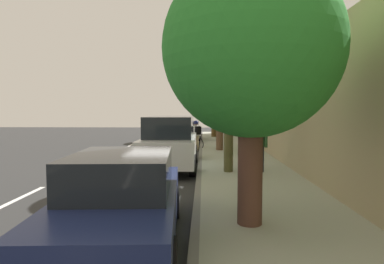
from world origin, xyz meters
name	(u,v)px	position (x,y,z in m)	size (l,w,h in m)	color
ground	(160,166)	(0.00, 0.00, 0.00)	(59.44, 59.44, 0.00)	#2F2F2F
sidewalk	(241,164)	(3.27, 0.00, 0.08)	(3.14, 37.15, 0.17)	#ACB09E
curb_edge	(200,164)	(1.62, 0.00, 0.08)	(0.16, 37.15, 0.17)	gray
lane_stripe_centre	(82,168)	(-2.88, -0.68, 0.00)	(0.14, 35.80, 0.01)	white
lane_stripe_bike_edge	(163,166)	(0.15, 0.00, 0.00)	(0.12, 37.15, 0.01)	white
building_facade	(289,111)	(5.08, 0.00, 2.19)	(0.50, 37.15, 4.37)	tan
parked_sedan_dark_blue_nearest	(122,200)	(0.43, -7.76, 0.75)	(2.05, 4.50, 1.52)	navy
parked_suv_white_second	(170,142)	(0.50, -0.65, 1.03)	(1.99, 4.71, 1.99)	white
parked_sedan_black_mid	(187,132)	(0.61, 9.37, 0.75)	(2.02, 4.49, 1.52)	black
bicycle_at_curb	(193,143)	(1.15, 5.57, 0.37)	(1.26, 1.25, 0.75)	black
cyclist_with_backpack	(196,132)	(1.37, 5.10, 1.01)	(0.55, 0.53, 1.66)	#C6B284
street_tree_near_cyclist	(251,50)	(2.60, -7.12, 3.27)	(3.14, 3.14, 4.71)	brown
street_tree_mid_block	(229,65)	(2.60, -2.03, 3.72)	(2.79, 2.79, 4.86)	#4A4726
street_tree_far_end	(220,77)	(2.60, 4.02, 3.91)	(3.57, 3.57, 5.22)	brown
street_tree_corner	(214,84)	(2.60, 12.73, 4.23)	(3.79, 3.79, 6.16)	brown
pedestrian_on_phone	(259,143)	(3.63, -2.00, 1.13)	(0.47, 0.47, 1.70)	black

